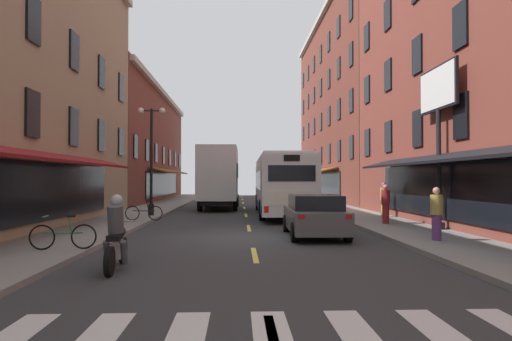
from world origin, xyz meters
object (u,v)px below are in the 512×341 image
bicycle_near (63,236)px  pedestrian_far (384,199)px  sedan_mid (315,216)px  pedestrian_mid (436,213)px  street_lamp_twin (151,156)px  motorcycle_rider (116,238)px  box_truck (219,178)px  sedan_near (222,193)px  transit_bus (281,184)px  pedestrian_near (386,203)px  billboard_sign (438,105)px  bicycle_mid (144,212)px

bicycle_near → pedestrian_far: bearing=39.7°
sedan_mid → pedestrian_mid: size_ratio=2.63×
street_lamp_twin → pedestrian_mid: bearing=-43.3°
sedan_mid → motorcycle_rider: size_ratio=2.05×
box_truck → pedestrian_far: box_truck is taller
sedan_near → motorcycle_rider: 32.11m
transit_bus → bicycle_near: (-7.03, -13.11, -1.21)m
box_truck → pedestrian_near: size_ratio=4.75×
pedestrian_mid → bicycle_near: bearing=-164.7°
billboard_sign → pedestrian_near: 4.53m
billboard_sign → bicycle_mid: size_ratio=3.56×
bicycle_mid → street_lamp_twin: 3.99m
street_lamp_twin → pedestrian_near: bearing=-24.0°
box_truck → bicycle_near: 18.22m
billboard_sign → pedestrian_mid: billboard_sign is taller
pedestrian_mid → transit_bus: bearing=115.2°
pedestrian_far → bicycle_near: bearing=-86.1°
billboard_sign → motorcycle_rider: (-10.17, -6.44, -4.07)m
transit_bus → box_truck: size_ratio=1.54×
billboard_sign → transit_bus: size_ratio=0.51×
pedestrian_near → street_lamp_twin: 11.85m
billboard_sign → box_truck: bearing=123.0°
motorcycle_rider → bicycle_near: motorcycle_rider is taller
billboard_sign → pedestrian_mid: 5.10m
transit_bus → motorcycle_rider: 16.04m
box_truck → street_lamp_twin: bearing=-116.0°
pedestrian_mid → billboard_sign: bearing=72.5°
box_truck → sedan_mid: box_truck is taller
pedestrian_near → pedestrian_far: pedestrian_far is taller
pedestrian_mid → pedestrian_far: pedestrian_far is taller
bicycle_mid → street_lamp_twin: size_ratio=0.31×
sedan_near → bicycle_mid: size_ratio=2.75×
bicycle_mid → pedestrian_mid: size_ratio=1.06×
bicycle_mid → pedestrian_mid: pedestrian_mid is taller
pedestrian_far → bicycle_mid: bearing=-118.4°
transit_bus → bicycle_mid: size_ratio=6.99×
bicycle_near → bicycle_mid: bearing=87.3°
street_lamp_twin → billboard_sign: bearing=-29.8°
billboard_sign → sedan_mid: bearing=-168.8°
sedan_near → street_lamp_twin: 19.19m
transit_bus → pedestrian_mid: (3.62, -11.78, -0.75)m
box_truck → bicycle_near: box_truck is taller
bicycle_mid → transit_bus: bearing=35.9°
bicycle_near → street_lamp_twin: 11.55m
sedan_near → street_lamp_twin: bearing=-99.1°
box_truck → sedan_near: size_ratio=1.66×
sedan_near → sedan_mid: 26.91m
box_truck → pedestrian_mid: bearing=-66.2°
bicycle_near → street_lamp_twin: (0.16, 11.23, 2.70)m
sedan_mid → transit_bus: bearing=91.5°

